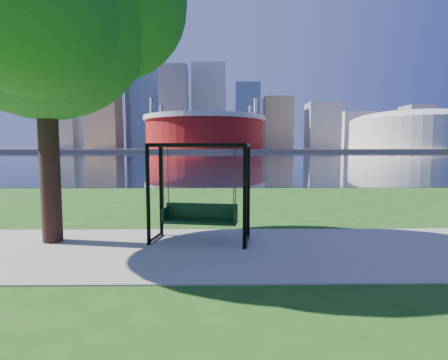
{
  "coord_description": "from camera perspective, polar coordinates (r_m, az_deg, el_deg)",
  "views": [
    {
      "loc": [
        -0.13,
        -8.18,
        2.3
      ],
      "look_at": [
        -0.02,
        0.0,
        1.56
      ],
      "focal_mm": 28.0,
      "sensor_mm": 36.0,
      "label": 1
    }
  ],
  "objects": [
    {
      "name": "stadium",
      "position": [
        243.67,
        -3.14,
        7.96
      ],
      "size": [
        83.0,
        83.0,
        32.0
      ],
      "color": "maroon",
      "rests_on": "far_bank"
    },
    {
      "name": "swing",
      "position": [
        8.51,
        -3.93,
        -2.46
      ],
      "size": [
        2.5,
        1.4,
        2.42
      ],
      "rotation": [
        0.0,
        0.0,
        -0.16
      ],
      "color": "black",
      "rests_on": "ground"
    },
    {
      "name": "skyline",
      "position": [
        329.31,
        -1.54,
        11.02
      ],
      "size": [
        392.0,
        66.0,
        96.5
      ],
      "color": "gray",
      "rests_on": "far_bank"
    },
    {
      "name": "far_bank",
      "position": [
        314.18,
        -0.77,
        4.93
      ],
      "size": [
        900.0,
        228.0,
        2.0
      ],
      "primitive_type": "cube",
      "color": "#937F60",
      "rests_on": "ground"
    },
    {
      "name": "arena",
      "position": [
        278.53,
        28.48,
        7.34
      ],
      "size": [
        84.0,
        84.0,
        26.56
      ],
      "color": "beige",
      "rests_on": "far_bank"
    },
    {
      "name": "path",
      "position": [
        8.01,
        0.17,
        -11.39
      ],
      "size": [
        120.0,
        4.0,
        0.03
      ],
      "primitive_type": "cube",
      "color": "#9E937F",
      "rests_on": "ground"
    },
    {
      "name": "river",
      "position": [
        110.2,
        -0.73,
        3.97
      ],
      "size": [
        900.0,
        180.0,
        0.02
      ],
      "primitive_type": "cube",
      "color": "black",
      "rests_on": "ground"
    },
    {
      "name": "ground",
      "position": [
        8.49,
        0.11,
        -10.53
      ],
      "size": [
        900.0,
        900.0,
        0.0
      ],
      "primitive_type": "plane",
      "color": "#1E5114",
      "rests_on": "ground"
    },
    {
      "name": "park_tree",
      "position": [
        10.04,
        -27.67,
        24.23
      ],
      "size": [
        6.58,
        5.94,
        8.17
      ],
      "color": "black",
      "rests_on": "ground"
    }
  ]
}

